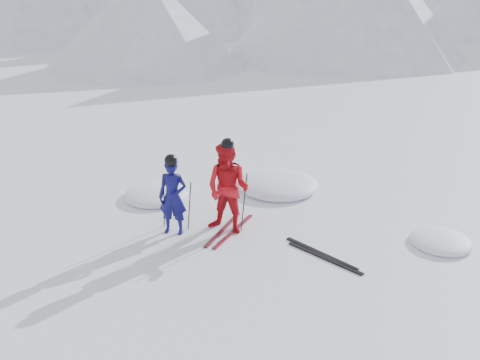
% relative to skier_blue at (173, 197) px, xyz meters
% --- Properties ---
extents(ground, '(160.00, 160.00, 0.00)m').
position_rel_skier_blue_xyz_m(ground, '(3.02, 0.20, -0.82)').
color(ground, white).
rests_on(ground, ground).
extents(skier_blue, '(0.66, 0.49, 1.64)m').
position_rel_skier_blue_xyz_m(skier_blue, '(0.00, 0.00, 0.00)').
color(skier_blue, '#0F0D53').
rests_on(skier_blue, ground).
extents(skier_red, '(1.01, 0.81, 1.95)m').
position_rel_skier_blue_xyz_m(skier_red, '(1.04, 0.45, 0.16)').
color(skier_red, red).
rests_on(skier_red, ground).
extents(pole_blue_left, '(0.11, 0.08, 1.09)m').
position_rel_skier_blue_xyz_m(pole_blue_left, '(-0.30, 0.15, -0.27)').
color(pole_blue_left, black).
rests_on(pole_blue_left, ground).
extents(pole_blue_right, '(0.11, 0.07, 1.09)m').
position_rel_skier_blue_xyz_m(pole_blue_right, '(0.25, 0.25, -0.27)').
color(pole_blue_right, black).
rests_on(pole_blue_right, ground).
extents(pole_red_left, '(0.13, 0.10, 1.30)m').
position_rel_skier_blue_xyz_m(pole_red_left, '(0.74, 0.70, -0.17)').
color(pole_red_left, black).
rests_on(pole_red_left, ground).
extents(pole_red_right, '(0.13, 0.09, 1.30)m').
position_rel_skier_blue_xyz_m(pole_red_right, '(1.34, 0.60, -0.17)').
color(pole_red_right, black).
rests_on(pole_red_right, ground).
extents(ski_worn_left, '(0.17, 1.70, 0.03)m').
position_rel_skier_blue_xyz_m(ski_worn_left, '(0.92, 0.45, -0.80)').
color(ski_worn_left, black).
rests_on(ski_worn_left, ground).
extents(ski_worn_right, '(0.29, 1.70, 0.03)m').
position_rel_skier_blue_xyz_m(ski_worn_right, '(1.16, 0.45, -0.80)').
color(ski_worn_right, black).
rests_on(ski_worn_right, ground).
extents(ski_loose_a, '(1.57, 0.82, 0.03)m').
position_rel_skier_blue_xyz_m(ski_loose_a, '(3.10, 0.17, -0.80)').
color(ski_loose_a, black).
rests_on(ski_loose_a, ground).
extents(ski_loose_b, '(1.59, 0.77, 0.03)m').
position_rel_skier_blue_xyz_m(ski_loose_b, '(3.20, 0.02, -0.80)').
color(ski_loose_b, black).
rests_on(ski_loose_b, ground).
extents(snow_lumps, '(7.93, 3.40, 0.45)m').
position_rel_skier_blue_xyz_m(snow_lumps, '(1.20, 2.45, -0.82)').
color(snow_lumps, white).
rests_on(snow_lumps, ground).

